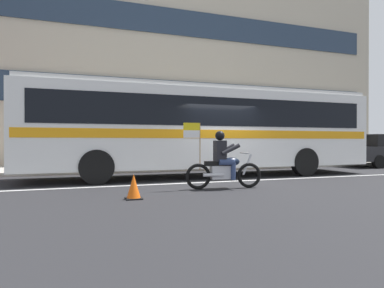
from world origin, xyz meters
TOP-DOWN VIEW (x-y plane):
  - ground_plane at (0.00, 0.00)m, footprint 60.00×60.00m
  - sidewalk_curb at (0.00, 5.10)m, footprint 28.00×3.80m
  - lane_center_stripe at (0.00, -0.60)m, footprint 26.60×0.14m
  - office_building_facade at (0.00, 7.39)m, footprint 28.00×0.89m
  - transit_bus at (-0.12, 1.19)m, footprint 12.74×2.65m
  - motorcycle_with_rider at (-0.87, -2.03)m, footprint 2.19×0.66m
  - fire_hydrant at (-5.30, 3.84)m, footprint 0.22×0.30m
  - traffic_cone at (-3.43, -2.88)m, footprint 0.36×0.36m

SIDE VIEW (x-z plane):
  - ground_plane at x=0.00m, z-range 0.00..0.00m
  - lane_center_stripe at x=0.00m, z-range 0.00..0.01m
  - sidewalk_curb at x=0.00m, z-range 0.00..0.15m
  - traffic_cone at x=-3.43m, z-range -0.02..0.53m
  - fire_hydrant at x=-5.30m, z-range 0.14..0.89m
  - motorcycle_with_rider at x=-0.87m, z-range -0.22..1.55m
  - transit_bus at x=-0.12m, z-range 0.27..3.49m
  - office_building_facade at x=0.00m, z-range 0.01..11.04m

